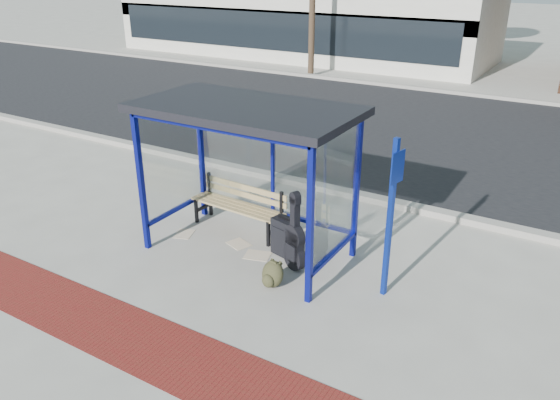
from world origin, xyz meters
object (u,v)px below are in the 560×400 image
Objects in this scene: bench at (240,203)px; guitar_bag at (295,243)px; suitcase at (284,237)px; backpack at (272,275)px.

guitar_bag is at bearing -21.73° from bench.
suitcase is (-0.36, 0.31, -0.13)m from guitar_bag.
suitcase is 1.69× the size of backpack.
guitar_bag is (1.50, -0.71, -0.04)m from bench.
guitar_bag is 2.99× the size of backpack.
bench reaches higher than backpack.
guitar_bag reaches higher than suitcase.
suitcase reaches higher than backpack.
suitcase is at bearing 163.68° from guitar_bag.
bench is 2.65× the size of suitcase.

